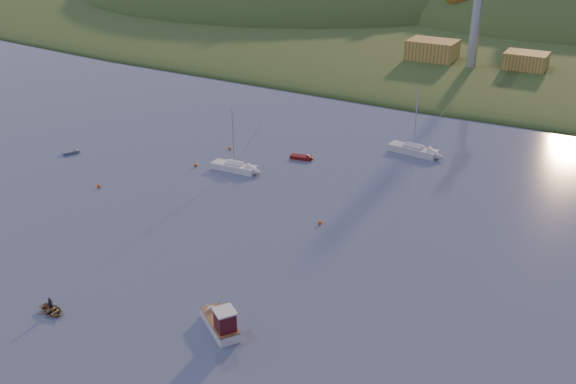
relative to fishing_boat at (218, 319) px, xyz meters
The scene contains 20 objects.
far_shore 213.81m from the fishing_boat, 91.41° to the left, with size 620.00×220.00×1.50m, color #2B431A.
shore_slope 148.84m from the fishing_boat, 92.03° to the left, with size 640.00×150.00×7.00m, color #2B431A.
hill_left 206.98m from the fishing_boat, 117.40° to the left, with size 170.00×140.00×44.00m, color #2B431A.
hill_center 193.81m from the fishing_boat, 88.60° to the left, with size 140.00×120.00×36.00m, color #2B431A.
hillside_trees 168.83m from the fishing_boat, 91.79° to the left, with size 280.00×50.00×32.00m, color #1F4B1A, non-canonical shape.
wharf 105.75m from the fishing_boat, 90.14° to the left, with size 42.00×16.00×2.40m, color slate.
shed_west 107.64m from the fishing_boat, 97.08° to the left, with size 11.00×8.00×4.80m, color olive.
shed_east 108.08m from the fishing_boat, 85.89° to the left, with size 9.00×7.00×4.00m, color olive.
dock_crane 103.48m from the fishing_boat, 91.83° to the left, with size 3.20×28.00×20.30m.
fishing_boat is the anchor object (origin of this frame).
sailboat_near 38.76m from the fishing_boat, 121.35° to the left, with size 7.18×2.49×9.82m.
sailboat_far 52.98m from the fishing_boat, 88.81° to the left, with size 8.20×3.32×11.06m.
canoe 16.95m from the fishing_boat, 158.33° to the right, with size 2.13×2.98×0.62m, color #8E784E.
paddler 16.94m from the fishing_boat, 158.33° to the right, with size 0.54×0.36×1.49m, color black.
red_tender 44.12m from the fishing_boat, 106.93° to the left, with size 3.96×1.87×1.30m.
grey_dinghy 53.67m from the fishing_boat, 150.48° to the left, with size 2.37×2.94×1.05m.
buoy_1 23.78m from the fishing_boat, 92.43° to the left, with size 0.50×0.50×0.50m, color #F3540C.
buoy_2 40.94m from the fishing_boat, 129.75° to the left, with size 0.50×0.50×0.50m, color #F3540C.
buoy_3 47.69m from the fishing_boat, 122.67° to the left, with size 0.50×0.50×0.50m, color #F3540C.
buoy_4 38.21m from the fishing_boat, 151.22° to the left, with size 0.50×0.50×0.50m, color #F3540C.
Camera 1 is at (35.78, -24.61, 37.69)m, focal length 40.00 mm.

